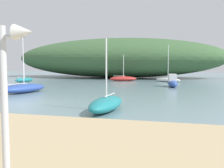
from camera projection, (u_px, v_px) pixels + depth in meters
name	position (u px, v px, depth m)	size (l,w,h in m)	color
ground_plane	(26.00, 104.00, 14.19)	(120.00, 120.00, 0.00)	gray
distant_hill	(117.00, 58.00, 42.84)	(36.88, 14.61, 6.81)	#3D6038
sailboat_centre_water	(24.00, 80.00, 31.52)	(1.71, 2.75, 2.61)	teal
sailboat_far_right	(123.00, 79.00, 33.68)	(3.99, 2.54, 3.60)	#B72D28
sailboat_west_reach	(24.00, 88.00, 19.72)	(2.65, 4.44, 4.38)	#2D4C9E
motorboat_off_point	(173.00, 82.00, 24.93)	(1.34, 3.23, 1.31)	#2D4C9E
sailboat_by_sandbar	(168.00, 80.00, 31.76)	(3.70, 3.08, 4.80)	white
sailboat_near_shore	(106.00, 104.00, 11.98)	(1.41, 3.71, 3.52)	teal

